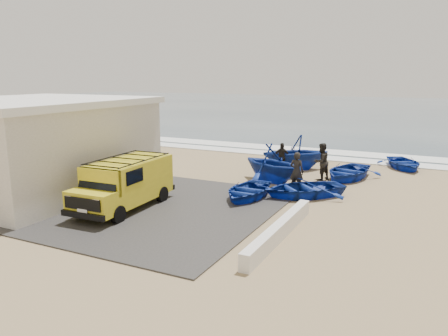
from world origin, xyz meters
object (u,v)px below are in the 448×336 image
at_px(boat_mid_left, 272,163).
at_px(boat_mid_right, 348,171).
at_px(parapet, 280,230).
at_px(van, 125,182).
at_px(boat_far_right, 404,163).
at_px(boat_near_left, 248,190).
at_px(boat_far_left, 296,152).
at_px(fisherman_middle, 321,162).
at_px(fisherman_back, 281,157).
at_px(boat_near_right, 304,188).
at_px(building, 35,145).
at_px(fisherman_front, 297,172).

height_order(boat_mid_left, boat_mid_right, boat_mid_left).
xyz_separation_m(parapet, boat_mid_right, (0.38, 9.76, 0.12)).
bearing_deg(van, boat_far_right, 52.09).
height_order(boat_near_left, boat_far_left, boat_far_left).
distance_m(fisherman_middle, fisherman_back, 2.68).
bearing_deg(fisherman_back, boat_near_right, -79.89).
distance_m(building, fisherman_back, 12.83).
height_order(parapet, boat_mid_right, boat_mid_right).
relative_size(boat_near_left, boat_far_left, 0.90).
distance_m(van, boat_mid_right, 11.79).
height_order(van, boat_mid_right, van).
xyz_separation_m(parapet, boat_near_right, (-0.73, 5.36, 0.11)).
height_order(boat_mid_right, boat_far_left, boat_far_left).
height_order(boat_near_right, boat_far_right, boat_near_right).
xyz_separation_m(boat_near_right, boat_far_right, (3.56, 8.47, -0.04)).
bearing_deg(fisherman_back, fisherman_middle, -41.09).
height_order(van, fisherman_front, van).
height_order(boat_mid_right, fisherman_front, fisherman_front).
xyz_separation_m(van, fisherman_back, (3.43, 9.47, -0.29)).
relative_size(parapet, fisherman_back, 3.62).
height_order(boat_near_right, boat_far_left, boat_far_left).
bearing_deg(boat_far_left, boat_far_right, 84.24).
distance_m(building, boat_mid_right, 15.68).
relative_size(van, boat_mid_right, 1.27).
distance_m(building, van, 5.86).
height_order(boat_far_right, fisherman_middle, fisherman_middle).
xyz_separation_m(parapet, boat_mid_left, (-3.01, 7.43, 0.70)).
bearing_deg(boat_mid_left, boat_near_right, -107.92).
bearing_deg(boat_far_right, building, -164.45).
height_order(parapet, fisherman_middle, fisherman_middle).
relative_size(boat_far_left, fisherman_middle, 1.97).
distance_m(boat_mid_left, boat_far_left, 3.44).
bearing_deg(boat_far_right, boat_mid_left, -156.73).
bearing_deg(parapet, fisherman_back, 108.64).
bearing_deg(boat_near_right, boat_near_left, -100.71).
bearing_deg(boat_far_right, boat_near_right, -137.16).
xyz_separation_m(boat_far_right, fisherman_back, (-6.16, -3.95, 0.48)).
distance_m(fisherman_front, fisherman_back, 4.19).
xyz_separation_m(building, boat_mid_left, (9.49, 6.43, -1.19)).
distance_m(boat_far_left, fisherman_middle, 2.78).
height_order(parapet, boat_near_right, boat_near_right).
distance_m(van, fisherman_front, 7.95).
bearing_deg(fisherman_back, boat_mid_right, -21.61).
bearing_deg(fisherman_front, van, 53.08).
distance_m(van, boat_near_left, 5.35).
relative_size(boat_near_left, boat_mid_right, 0.90).
bearing_deg(boat_mid_left, boat_near_left, -153.56).
distance_m(building, fisherman_middle, 14.14).
xyz_separation_m(boat_mid_left, boat_far_left, (0.20, 3.43, 0.03)).
xyz_separation_m(parapet, boat_near_left, (-2.89, 4.01, 0.08)).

